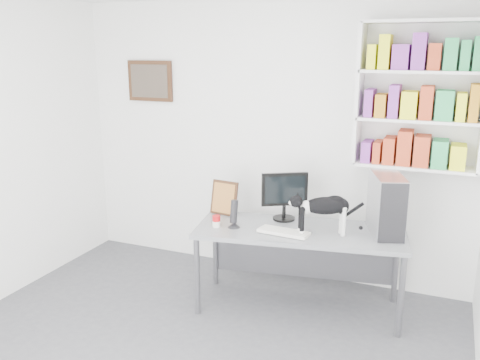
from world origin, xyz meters
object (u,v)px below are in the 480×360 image
Objects in this scene: bookshelf at (420,96)px; speaker at (234,213)px; leaning_print at (224,197)px; soup_can at (216,221)px; keyboard at (284,232)px; pc_tower at (386,204)px; cat at (324,215)px; desk at (299,269)px; monitor at (284,196)px.

bookshelf is 1.84m from speaker.
leaning_print is 0.37m from soup_can.
keyboard is 0.85× the size of pc_tower.
soup_can is at bearing 162.65° from cat.
pc_tower is 1.97× the size of speaker.
bookshelf is 3.80× the size of leaning_print.
monitor is (-0.21, 0.19, 0.59)m from desk.
monitor is 1.04× the size of keyboard.
soup_can is (0.08, -0.34, -0.11)m from leaning_print.
keyboard is at bearing 169.75° from cat.
speaker is at bearing 161.19° from cat.
cat is at bearing -3.62° from leaning_print.
keyboard is (-0.94, -0.70, -1.10)m from bookshelf.
bookshelf reaches higher than leaning_print.
bookshelf is 1.60m from keyboard.
keyboard is 0.74m from leaning_print.
pc_tower is at bearing 21.57° from speaker.
leaning_print is (-0.56, -0.07, -0.06)m from monitor.
monitor is at bearing -161.45° from bookshelf.
leaning_print reaches higher than soup_can.
cat is (0.76, 0.11, 0.05)m from speaker.
leaning_print reaches higher than speaker.
soup_can is (-0.48, -0.41, -0.17)m from monitor.
cat reaches higher than keyboard.
desk is at bearing 136.56° from cat.
bookshelf reaches higher than monitor.
speaker is 0.78× the size of leaning_print.
cat is at bearing 21.01° from keyboard.
desk is 0.59m from cat.
leaning_print reaches higher than desk.
soup_can is 0.18× the size of cat.
soup_can is at bearing -153.55° from bookshelf.
desk is 3.17× the size of cat.
monitor is 1.36× the size of leaning_print.
monitor reaches higher than keyboard.
soup_can reaches higher than desk.
bookshelf reaches higher than soup_can.
cat is at bearing 13.08° from speaker.
keyboard is 1.30× the size of leaning_print.
pc_tower reaches higher than monitor.
cat reaches higher than speaker.
monitor is 0.42m from keyboard.
cat is at bearing -135.96° from bookshelf.
keyboard is at bearing 6.86° from speaker.
soup_can is at bearing -172.40° from desk.
pc_tower is 1.53× the size of leaning_print.
speaker is at bearing -162.93° from monitor.
keyboard is at bearing -143.24° from bookshelf.
pc_tower is 1.27m from speaker.
pc_tower is at bearing -115.59° from bookshelf.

